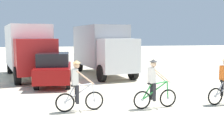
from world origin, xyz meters
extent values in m
plane|color=beige|center=(0.00, 0.00, 0.00)|extent=(120.00, 120.00, 0.00)
cube|color=white|center=(-3.71, 10.77, 2.00)|extent=(3.42, 5.58, 2.70)
cube|color=#B21E1E|center=(-3.00, 7.45, 1.50)|extent=(2.46, 1.92, 2.00)
cube|color=black|center=(-2.86, 6.76, 1.85)|extent=(2.00, 0.50, 0.80)
cylinder|color=black|center=(-2.03, 7.75, 0.50)|extent=(0.52, 1.04, 1.00)
cylinder|color=black|center=(-4.02, 7.33, 0.50)|extent=(0.52, 1.04, 1.00)
cylinder|color=black|center=(-3.06, 12.64, 0.50)|extent=(0.52, 1.04, 1.00)
cylinder|color=black|center=(-5.05, 12.22, 0.50)|extent=(0.52, 1.04, 1.00)
cube|color=#9E9EA3|center=(1.14, 10.66, 2.00)|extent=(3.18, 5.51, 2.70)
cube|color=silver|center=(1.66, 7.30, 1.50)|extent=(2.41, 1.82, 2.00)
cube|color=black|center=(1.77, 6.61, 1.85)|extent=(2.01, 0.39, 0.80)
cylinder|color=black|center=(2.66, 7.56, 0.50)|extent=(0.47, 1.04, 1.00)
cylinder|color=black|center=(0.64, 7.24, 0.50)|extent=(0.47, 1.04, 1.00)
cylinder|color=black|center=(1.88, 12.49, 0.50)|extent=(0.47, 1.04, 1.00)
cylinder|color=black|center=(-0.13, 12.17, 0.50)|extent=(0.47, 1.04, 1.00)
cube|color=maroon|center=(-2.07, 6.83, 0.70)|extent=(2.12, 4.34, 0.76)
cube|color=black|center=(-2.08, 6.68, 1.42)|extent=(1.78, 2.23, 0.68)
cylinder|color=black|center=(-2.73, 8.19, 0.32)|extent=(0.27, 0.66, 0.64)
cylinder|color=black|center=(-1.18, 8.06, 0.32)|extent=(0.27, 0.66, 0.64)
cylinder|color=black|center=(-2.96, 5.60, 0.32)|extent=(0.27, 0.66, 0.64)
cylinder|color=black|center=(-1.40, 5.46, 0.32)|extent=(0.27, 0.66, 0.64)
torus|color=black|center=(-0.75, 1.31, 0.34)|extent=(0.68, 0.10, 0.68)
cylinder|color=silver|center=(-0.75, 1.31, 0.34)|extent=(0.08, 0.08, 0.08)
torus|color=black|center=(-1.80, 1.25, 0.34)|extent=(0.68, 0.10, 0.68)
cylinder|color=silver|center=(-1.80, 1.25, 0.34)|extent=(0.08, 0.08, 0.08)
cylinder|color=silver|center=(-1.30, 1.28, 0.66)|extent=(1.03, 0.11, 0.68)
cylinder|color=silver|center=(-1.13, 1.29, 0.94)|extent=(0.66, 0.09, 0.13)
cylinder|color=silver|center=(-1.63, 1.26, 0.62)|extent=(0.39, 0.07, 0.59)
cylinder|color=silver|center=(-0.78, 1.31, 0.66)|extent=(0.10, 0.06, 0.64)
cylinder|color=silver|center=(-0.80, 1.31, 0.98)|extent=(0.07, 0.52, 0.04)
cube|color=black|center=(-1.46, 1.27, 0.93)|extent=(0.25, 0.13, 0.06)
cube|color=silver|center=(-1.44, 1.27, 1.24)|extent=(0.22, 0.33, 0.56)
sphere|color=tan|center=(-1.38, 1.28, 1.64)|extent=(0.22, 0.22, 0.22)
cone|color=tan|center=(-1.38, 1.28, 1.77)|extent=(0.32, 0.32, 0.10)
cylinder|color=#26262B|center=(-1.39, 1.40, 0.63)|extent=(0.12, 0.12, 0.66)
cylinder|color=#26262B|center=(-1.37, 1.15, 0.63)|extent=(0.12, 0.12, 0.66)
cylinder|color=tan|center=(-1.11, 1.47, 1.23)|extent=(0.63, 0.13, 0.53)
cylinder|color=tan|center=(-1.09, 1.11, 1.23)|extent=(0.63, 0.05, 0.53)
torus|color=black|center=(2.01, 1.10, 0.34)|extent=(0.68, 0.11, 0.68)
cylinder|color=silver|center=(2.01, 1.10, 0.34)|extent=(0.09, 0.09, 0.08)
torus|color=black|center=(0.96, 1.02, 0.34)|extent=(0.68, 0.11, 0.68)
cylinder|color=silver|center=(0.96, 1.02, 0.34)|extent=(0.09, 0.09, 0.08)
cylinder|color=green|center=(1.46, 1.06, 0.66)|extent=(1.03, 0.12, 0.68)
cylinder|color=green|center=(1.63, 1.07, 0.94)|extent=(0.66, 0.10, 0.13)
cylinder|color=green|center=(1.14, 1.04, 0.62)|extent=(0.39, 0.08, 0.59)
cylinder|color=green|center=(1.99, 1.10, 0.66)|extent=(0.10, 0.06, 0.64)
cylinder|color=silver|center=(1.96, 1.10, 0.98)|extent=(0.07, 0.52, 0.04)
cube|color=black|center=(1.31, 1.05, 0.93)|extent=(0.25, 0.14, 0.06)
cube|color=silver|center=(1.33, 1.05, 1.24)|extent=(0.22, 0.33, 0.56)
sphere|color=beige|center=(1.39, 1.06, 1.64)|extent=(0.22, 0.22, 0.22)
cone|color=#333333|center=(1.39, 1.06, 1.77)|extent=(0.32, 0.32, 0.10)
cylinder|color=#26262B|center=(1.38, 1.19, 0.63)|extent=(0.12, 0.12, 0.66)
cylinder|color=#26262B|center=(1.40, 0.93, 0.63)|extent=(0.12, 0.12, 0.66)
cylinder|color=beige|center=(1.65, 1.26, 1.23)|extent=(0.63, 0.14, 0.53)
cylinder|color=beige|center=(1.68, 0.90, 1.23)|extent=(0.63, 0.05, 0.53)
torus|color=black|center=(3.91, 0.95, 0.34)|extent=(0.68, 0.13, 0.68)
cylinder|color=silver|center=(3.91, 0.95, 0.34)|extent=(0.09, 0.09, 0.08)
cylinder|color=silver|center=(4.08, 0.97, 0.62)|extent=(0.39, 0.09, 0.59)
cube|color=black|center=(4.25, 0.99, 0.93)|extent=(0.25, 0.14, 0.06)
cube|color=orange|center=(4.27, 0.99, 1.24)|extent=(0.23, 0.34, 0.56)
cylinder|color=#26262B|center=(4.32, 1.12, 0.63)|extent=(0.12, 0.12, 0.66)
cube|color=olive|center=(-2.76, 6.79, 0.29)|extent=(0.93, 0.83, 0.58)
camera|label=1|loc=(-2.29, -8.23, 2.67)|focal=43.90mm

